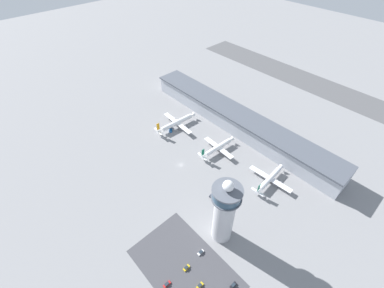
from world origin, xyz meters
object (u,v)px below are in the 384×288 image
car_black_suv (233,285)px  airplane_gate_charlie (270,179)px  service_truck_catering (171,129)px  car_red_hatchback (201,252)px  airplane_gate_bravo (218,148)px  car_green_van (200,286)px  car_yellow_taxi (186,268)px  airplane_gate_alpha (177,123)px  service_truck_fuel (214,198)px  control_tower (224,212)px  car_maroon_suv (167,284)px

car_black_suv → airplane_gate_charlie: bearing=111.2°
service_truck_catering → car_red_hatchback: bearing=-30.5°
airplane_gate_bravo → car_green_van: airplane_gate_bravo is taller
airplane_gate_bravo → car_yellow_taxi: bearing=-57.2°
airplane_gate_alpha → car_yellow_taxi: (104.23, -80.70, -4.07)m
airplane_gate_charlie → car_red_hatchback: (3.79, -76.39, -3.47)m
airplane_gate_charlie → service_truck_fuel: size_ratio=4.54×
car_yellow_taxi → car_red_hatchback: size_ratio=0.99×
service_truck_fuel → car_red_hatchback: (21.44, -34.42, -0.32)m
control_tower → car_green_van: size_ratio=12.43×
car_yellow_taxi → car_black_suv: 27.84m
car_green_van → car_black_suv: 18.60m
service_truck_fuel → car_yellow_taxi: 51.94m
airplane_gate_alpha → car_black_suv: airplane_gate_alpha is taller
airplane_gate_charlie → car_black_suv: bearing=-68.8°
car_maroon_suv → airplane_gate_charlie: bearing=92.2°
airplane_gate_charlie → car_maroon_suv: airplane_gate_charlie is taller
airplane_gate_charlie → car_maroon_suv: (3.93, -102.76, -3.48)m
service_truck_fuel → car_yellow_taxi: size_ratio=1.82×
service_truck_catering → service_truck_fuel: (82.00, -26.49, -0.19)m
control_tower → service_truck_fuel: bearing=142.8°
car_green_van → car_red_hatchback: 18.76m
airplane_gate_bravo → car_red_hatchback: size_ratio=8.38×
car_black_suv → car_red_hatchback: car_black_suv is taller
airplane_gate_charlie → car_green_van: bearing=-79.3°
car_black_suv → car_yellow_taxi: bearing=-152.4°
airplane_gate_bravo → car_maroon_suv: bearing=-61.4°
service_truck_catering → car_green_van: size_ratio=1.82×
car_yellow_taxi → car_black_suv: (24.66, 12.92, 0.02)m
service_truck_catering → car_black_suv: size_ratio=1.79×
airplane_gate_alpha → service_truck_fuel: 88.65m
car_red_hatchback → car_green_van: bearing=-45.4°
service_truck_catering → car_maroon_suv: 135.46m
airplane_gate_alpha → car_red_hatchback: airplane_gate_alpha is taller
airplane_gate_bravo → airplane_gate_charlie: (49.91, 4.08, -0.36)m
car_red_hatchback → service_truck_catering: bearing=149.5°
airplane_gate_bravo → car_green_van: 108.74m
airplane_gate_bravo → car_red_hatchback: bearing=-53.4°
airplane_gate_alpha → car_maroon_suv: 140.25m
airplane_gate_charlie → car_green_van: size_ratio=8.37×
airplane_gate_alpha → service_truck_fuel: size_ratio=5.53×
car_maroon_suv → car_green_van: 18.40m
airplane_gate_alpha → car_green_van: (116.46, -81.61, -4.06)m
car_black_suv → control_tower: bearing=145.4°
airplane_gate_bravo → car_black_suv: size_ratio=8.43×
service_truck_fuel → car_maroon_suv: 64.51m
airplane_gate_bravo → car_black_suv: bearing=-42.2°
control_tower → car_red_hatchback: 31.18m
airplane_gate_bravo → airplane_gate_charlie: airplane_gate_bravo is taller
service_truck_catering → car_maroon_suv: bearing=-40.1°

